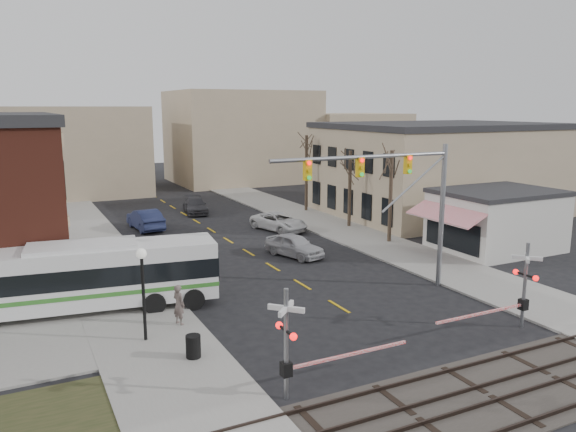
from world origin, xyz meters
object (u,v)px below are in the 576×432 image
object	(u,v)px
trash_bin	(193,346)
pedestrian_far	(124,285)
car_a	(294,245)
transit_bus	(84,276)
pedestrian_near	(179,304)
car_d	(195,206)
rr_crossing_west	(297,343)
street_lamp	(142,275)
traffic_signal_mast	(401,188)
rr_crossing_east	(518,288)
car_c	(279,222)
car_b	(145,219)

from	to	relation	value
trash_bin	pedestrian_far	xyz separation A→B (m)	(-1.26, 7.85, 0.45)
car_a	transit_bus	bearing A→B (deg)	-179.11
transit_bus	pedestrian_near	world-z (taller)	transit_bus
car_d	pedestrian_far	world-z (taller)	pedestrian_far
rr_crossing_west	street_lamp	xyz separation A→B (m)	(-3.75, 6.95, 1.07)
rr_crossing_west	pedestrian_far	bearing A→B (deg)	106.73
traffic_signal_mast	car_a	distance (m)	10.61
rr_crossing_east	car_c	world-z (taller)	rr_crossing_east
car_c	car_d	distance (m)	11.10
street_lamp	car_a	world-z (taller)	street_lamp
pedestrian_near	rr_crossing_west	bearing A→B (deg)	169.67
car_a	traffic_signal_mast	bearing A→B (deg)	-98.18
rr_crossing_west	car_c	world-z (taller)	rr_crossing_west
car_d	trash_bin	bearing A→B (deg)	-97.28
car_c	pedestrian_far	xyz separation A→B (m)	(-14.68, -12.30, 0.31)
rr_crossing_east	car_b	xyz separation A→B (m)	(-10.43, 28.77, -1.12)
trash_bin	car_b	bearing A→B (deg)	81.73
rr_crossing_east	traffic_signal_mast	bearing A→B (deg)	104.61
pedestrian_far	trash_bin	bearing A→B (deg)	-134.96
rr_crossing_east	pedestrian_near	size ratio (longest dim) A/B	2.97
transit_bus	trash_bin	bearing A→B (deg)	-67.28
rr_crossing_east	car_d	world-z (taller)	rr_crossing_east
car_c	pedestrian_near	world-z (taller)	pedestrian_near
car_d	pedestrian_far	xyz separation A→B (m)	(-10.81, -22.70, 0.32)
car_c	pedestrian_far	bearing A→B (deg)	-156.63
pedestrian_near	trash_bin	bearing A→B (deg)	148.90
rr_crossing_west	street_lamp	distance (m)	7.97
car_c	pedestrian_near	bearing A→B (deg)	-144.81
street_lamp	pedestrian_near	distance (m)	2.89
pedestrian_near	pedestrian_far	xyz separation A→B (m)	(-1.72, 4.16, -0.03)
car_c	car_d	bearing A→B (deg)	93.84
traffic_signal_mast	pedestrian_far	world-z (taller)	traffic_signal_mast
pedestrian_far	car_d	bearing A→B (deg)	10.50
car_a	pedestrian_near	world-z (taller)	pedestrian_near
car_b	rr_crossing_west	bearing A→B (deg)	82.84
car_a	car_d	bearing A→B (deg)	76.03
street_lamp	car_b	distance (m)	23.42
street_lamp	car_d	bearing A→B (deg)	68.73
transit_bus	street_lamp	world-z (taller)	street_lamp
car_b	pedestrian_near	bearing A→B (deg)	76.83
trash_bin	car_d	size ratio (longest dim) A/B	0.19
transit_bus	traffic_signal_mast	bearing A→B (deg)	-15.91
transit_bus	rr_crossing_east	size ratio (longest dim) A/B	2.33
traffic_signal_mast	car_b	distance (m)	24.41
car_a	car_b	size ratio (longest dim) A/B	0.87
car_d	pedestrian_far	distance (m)	25.14
rr_crossing_west	pedestrian_near	world-z (taller)	rr_crossing_west
car_c	car_d	xyz separation A→B (m)	(-3.87, 10.40, -0.01)
trash_bin	pedestrian_far	bearing A→B (deg)	99.08
car_b	street_lamp	bearing A→B (deg)	72.85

